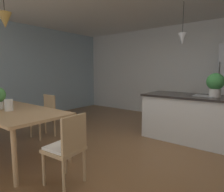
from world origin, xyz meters
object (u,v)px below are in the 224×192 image
at_px(chair_kitchen_end, 67,147).
at_px(vase_on_dining_table, 9,105).
at_px(dining_table, 12,114).
at_px(chair_far_left, 44,114).
at_px(potted_plant_on_island, 215,83).
at_px(kitchen_island, 201,119).

bearing_deg(chair_kitchen_end, vase_on_dining_table, -177.11).
distance_m(dining_table, chair_kitchen_end, 1.37).
height_order(chair_kitchen_end, vase_on_dining_table, vase_on_dining_table).
height_order(chair_kitchen_end, chair_far_left, same).
relative_size(potted_plant_on_island, vase_on_dining_table, 2.43).
height_order(chair_far_left, potted_plant_on_island, potted_plant_on_island).
distance_m(chair_kitchen_end, chair_far_left, 1.99).
bearing_deg(chair_far_left, chair_kitchen_end, -25.25).
height_order(kitchen_island, potted_plant_on_island, potted_plant_on_island).
xyz_separation_m(kitchen_island, potted_plant_on_island, (0.22, -0.00, 0.68)).
bearing_deg(dining_table, chair_far_left, 117.47).
bearing_deg(chair_far_left, kitchen_island, 32.70).
relative_size(dining_table, kitchen_island, 0.91).
xyz_separation_m(chair_far_left, kitchen_island, (2.64, 1.70, -0.01)).
bearing_deg(potted_plant_on_island, kitchen_island, 180.00).
height_order(dining_table, vase_on_dining_table, vase_on_dining_table).
height_order(kitchen_island, vase_on_dining_table, vase_on_dining_table).
height_order(chair_kitchen_end, kitchen_island, kitchen_island).
bearing_deg(chair_kitchen_end, chair_far_left, 154.75).
height_order(dining_table, kitchen_island, kitchen_island).
bearing_deg(vase_on_dining_table, dining_table, 127.71).
bearing_deg(chair_far_left, dining_table, -62.53).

